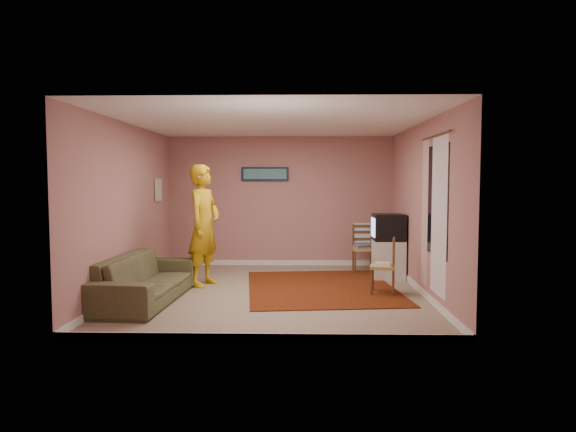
{
  "coord_description": "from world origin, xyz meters",
  "views": [
    {
      "loc": [
        0.39,
        -7.83,
        1.73
      ],
      "look_at": [
        0.2,
        0.6,
        1.14
      ],
      "focal_mm": 32.0,
      "sensor_mm": 36.0,
      "label": 1
    }
  ],
  "objects_px": {
    "chair_a": "(363,243)",
    "chair_b": "(383,260)",
    "person": "(204,225)",
    "crt_tv": "(388,227)",
    "sofa": "(145,278)",
    "tv_cabinet": "(388,260)"
  },
  "relations": [
    {
      "from": "chair_b",
      "to": "person",
      "type": "distance_m",
      "value": 2.92
    },
    {
      "from": "tv_cabinet",
      "to": "sofa",
      "type": "bearing_deg",
      "value": -154.78
    },
    {
      "from": "crt_tv",
      "to": "chair_a",
      "type": "relative_size",
      "value": 1.13
    },
    {
      "from": "crt_tv",
      "to": "chair_a",
      "type": "height_order",
      "value": "crt_tv"
    },
    {
      "from": "sofa",
      "to": "tv_cabinet",
      "type": "bearing_deg",
      "value": -61.42
    },
    {
      "from": "chair_a",
      "to": "person",
      "type": "xyz_separation_m",
      "value": [
        -2.77,
        -1.33,
        0.45
      ]
    },
    {
      "from": "tv_cabinet",
      "to": "crt_tv",
      "type": "relative_size",
      "value": 1.23
    },
    {
      "from": "chair_a",
      "to": "sofa",
      "type": "distance_m",
      "value": 4.21
    },
    {
      "from": "chair_a",
      "to": "chair_b",
      "type": "distance_m",
      "value": 1.91
    },
    {
      "from": "tv_cabinet",
      "to": "chair_b",
      "type": "height_order",
      "value": "chair_b"
    },
    {
      "from": "tv_cabinet",
      "to": "crt_tv",
      "type": "distance_m",
      "value": 0.57
    },
    {
      "from": "chair_a",
      "to": "person",
      "type": "distance_m",
      "value": 3.1
    },
    {
      "from": "chair_b",
      "to": "chair_a",
      "type": "bearing_deg",
      "value": -167.0
    },
    {
      "from": "crt_tv",
      "to": "chair_b",
      "type": "bearing_deg",
      "value": -103.52
    },
    {
      "from": "tv_cabinet",
      "to": "chair_b",
      "type": "distance_m",
      "value": 1.26
    },
    {
      "from": "crt_tv",
      "to": "sofa",
      "type": "height_order",
      "value": "crt_tv"
    },
    {
      "from": "chair_a",
      "to": "chair_b",
      "type": "height_order",
      "value": "chair_a"
    },
    {
      "from": "sofa",
      "to": "chair_b",
      "type": "bearing_deg",
      "value": -77.47
    },
    {
      "from": "sofa",
      "to": "person",
      "type": "xyz_separation_m",
      "value": [
        0.63,
        1.14,
        0.66
      ]
    },
    {
      "from": "chair_a",
      "to": "person",
      "type": "bearing_deg",
      "value": -155.33
    },
    {
      "from": "crt_tv",
      "to": "chair_a",
      "type": "bearing_deg",
      "value": 115.91
    },
    {
      "from": "chair_b",
      "to": "crt_tv",
      "type": "bearing_deg",
      "value": 177.91
    }
  ]
}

